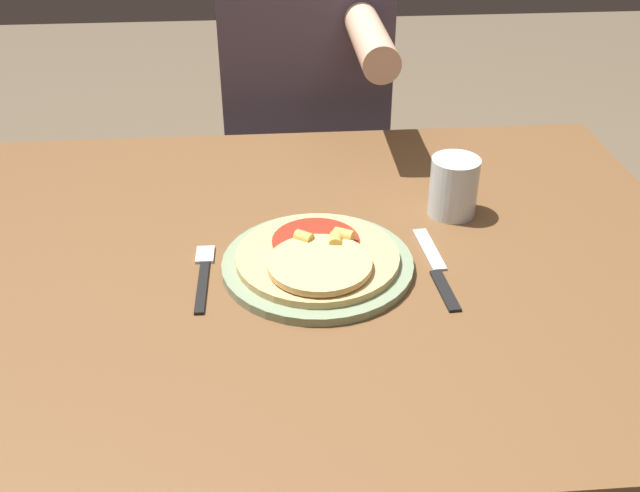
{
  "coord_description": "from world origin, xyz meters",
  "views": [
    {
      "loc": [
        -0.07,
        -0.98,
        1.36
      ],
      "look_at": [
        0.0,
        -0.04,
        0.76
      ],
      "focal_mm": 42.0,
      "sensor_mm": 36.0,
      "label": 1
    }
  ],
  "objects_px": {
    "knife": "(437,269)",
    "person_diner": "(306,92)",
    "plate": "(320,264)",
    "pizza": "(321,257)",
    "fork": "(203,273)",
    "drinking_glass": "(454,187)",
    "dining_table": "(316,304)"
  },
  "relations": [
    {
      "from": "fork",
      "to": "person_diner",
      "type": "xyz_separation_m",
      "value": [
        0.2,
        0.73,
        0.01
      ]
    },
    {
      "from": "fork",
      "to": "drinking_glass",
      "type": "bearing_deg",
      "value": 20.61
    },
    {
      "from": "plate",
      "to": "pizza",
      "type": "height_order",
      "value": "pizza"
    },
    {
      "from": "dining_table",
      "to": "drinking_glass",
      "type": "relative_size",
      "value": 12.15
    },
    {
      "from": "drinking_glass",
      "to": "plate",
      "type": "bearing_deg",
      "value": -147.35
    },
    {
      "from": "plate",
      "to": "person_diner",
      "type": "bearing_deg",
      "value": 88.01
    },
    {
      "from": "pizza",
      "to": "person_diner",
      "type": "distance_m",
      "value": 0.73
    },
    {
      "from": "fork",
      "to": "dining_table",
      "type": "bearing_deg",
      "value": 13.0
    },
    {
      "from": "dining_table",
      "to": "person_diner",
      "type": "bearing_deg",
      "value": 87.59
    },
    {
      "from": "dining_table",
      "to": "knife",
      "type": "distance_m",
      "value": 0.21
    },
    {
      "from": "plate",
      "to": "knife",
      "type": "relative_size",
      "value": 1.32
    },
    {
      "from": "dining_table",
      "to": "plate",
      "type": "relative_size",
      "value": 4.22
    },
    {
      "from": "knife",
      "to": "drinking_glass",
      "type": "bearing_deg",
      "value": 70.4
    },
    {
      "from": "plate",
      "to": "pizza",
      "type": "xyz_separation_m",
      "value": [
        0.0,
        -0.01,
        0.02
      ]
    },
    {
      "from": "pizza",
      "to": "fork",
      "type": "bearing_deg",
      "value": 179.1
    },
    {
      "from": "fork",
      "to": "drinking_glass",
      "type": "xyz_separation_m",
      "value": [
        0.41,
        0.16,
        0.05
      ]
    },
    {
      "from": "plate",
      "to": "pizza",
      "type": "bearing_deg",
      "value": -85.52
    },
    {
      "from": "knife",
      "to": "drinking_glass",
      "type": "distance_m",
      "value": 0.19
    },
    {
      "from": "plate",
      "to": "knife",
      "type": "bearing_deg",
      "value": -6.74
    },
    {
      "from": "pizza",
      "to": "person_diner",
      "type": "bearing_deg",
      "value": 88.06
    },
    {
      "from": "plate",
      "to": "fork",
      "type": "distance_m",
      "value": 0.18
    },
    {
      "from": "person_diner",
      "to": "knife",
      "type": "bearing_deg",
      "value": -78.56
    },
    {
      "from": "fork",
      "to": "knife",
      "type": "bearing_deg",
      "value": -2.85
    },
    {
      "from": "dining_table",
      "to": "person_diner",
      "type": "xyz_separation_m",
      "value": [
        0.03,
        0.69,
        0.1
      ]
    },
    {
      "from": "plate",
      "to": "person_diner",
      "type": "height_order",
      "value": "person_diner"
    },
    {
      "from": "pizza",
      "to": "fork",
      "type": "distance_m",
      "value": 0.18
    },
    {
      "from": "fork",
      "to": "person_diner",
      "type": "bearing_deg",
      "value": 74.54
    },
    {
      "from": "pizza",
      "to": "person_diner",
      "type": "height_order",
      "value": "person_diner"
    },
    {
      "from": "plate",
      "to": "fork",
      "type": "relative_size",
      "value": 1.66
    },
    {
      "from": "knife",
      "to": "person_diner",
      "type": "xyz_separation_m",
      "value": [
        -0.15,
        0.75,
        0.01
      ]
    },
    {
      "from": "knife",
      "to": "person_diner",
      "type": "distance_m",
      "value": 0.76
    },
    {
      "from": "fork",
      "to": "person_diner",
      "type": "distance_m",
      "value": 0.76
    }
  ]
}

